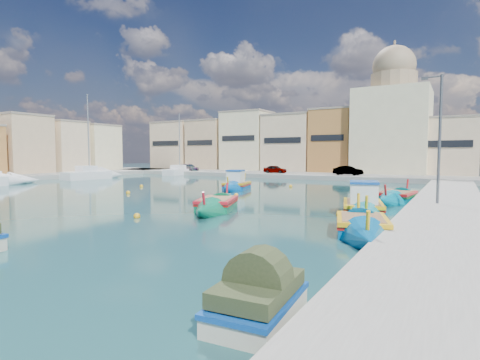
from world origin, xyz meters
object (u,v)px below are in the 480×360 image
Objects in this scene: church_block at (393,120)px; tender_far at (258,301)px; luzzu_blue_cabin at (237,186)px; luzzu_cyan_south at (362,227)px; yacht_mid at (7,181)px; luzzu_blue_south at (217,205)px; yacht_midnorth at (99,175)px; yacht_north at (184,172)px; luzzu_turquoise_cabin at (363,208)px; quay_street_lamp at (439,138)px; luzzu_cyan_mid at (397,198)px.

church_block is 52.98m from tender_far.
luzzu_blue_cabin reaches higher than luzzu_cyan_south.
yacht_mid is at bearing 158.06° from tender_far.
luzzu_blue_south is (-4.26, -39.80, -8.15)m from church_block.
luzzu_blue_cabin is (-9.82, -28.06, -8.06)m from church_block.
yacht_north is at bearing 76.54° from yacht_midnorth.
luzzu_turquoise_cabin is 1.07× the size of luzzu_blue_south.
luzzu_turquoise_cabin reaches higher than luzzu_cyan_south.
yacht_north reaches higher than quay_street_lamp.
luzzu_cyan_south is at bearing -44.17° from luzzu_blue_cabin.
luzzu_cyan_mid is 1.05× the size of luzzu_cyan_south.
luzzu_blue_cabin is 0.96× the size of luzzu_blue_south.
luzzu_turquoise_cabin is at bearing -38.14° from yacht_north.
church_block is 38.28m from luzzu_turquoise_cabin.
yacht_midnorth is at bearing 84.88° from yacht_mid.
luzzu_cyan_mid is 40.56m from yacht_north.
quay_street_lamp reaches higher than tender_far.
luzzu_blue_cabin is 0.97× the size of luzzu_cyan_mid.
luzzu_blue_cabin is at bearing 115.33° from luzzu_blue_south.
luzzu_turquoise_cabin is at bearing -84.00° from church_block.
quay_street_lamp is 0.78× the size of yacht_mid.
tender_far is (9.26, -12.33, 0.14)m from luzzu_blue_south.
quay_street_lamp is at bearing 26.37° from luzzu_blue_south.
tender_far is (1.09, -14.91, 0.04)m from luzzu_turquoise_cabin.
luzzu_cyan_south is (9.26, -2.65, 0.00)m from luzzu_blue_south.
tender_far is (5.00, -52.13, -8.01)m from church_block.
luzzu_turquoise_cabin is 0.77× the size of yacht_midnorth.
yacht_midnorth is 11.63m from yacht_mid.
yacht_north is at bearing 130.26° from tender_far.
yacht_midnorth is (-38.94, 18.01, 0.22)m from luzzu_cyan_south.
tender_far is at bearing -85.83° from luzzu_turquoise_cabin.
luzzu_blue_south is 3.21× the size of tender_far.
luzzu_cyan_mid is at bearing 8.44° from yacht_mid.
quay_street_lamp is 0.93× the size of luzzu_cyan_mid.
yacht_midnorth is (-24.12, 3.62, 0.13)m from luzzu_blue_cabin.
church_block reaches higher than luzzu_cyan_south.
luzzu_turquoise_cabin is at bearing -1.76° from yacht_mid.
yacht_mid is (-25.15, -7.97, 0.05)m from luzzu_blue_cabin.
yacht_midnorth reaches higher than luzzu_cyan_mid.
luzzu_blue_south is 15.42m from tender_far.
luzzu_cyan_south is 48.00m from yacht_north.
church_block reaches higher than quay_street_lamp.
church_block is 6.99× the size of tender_far.
yacht_mid reaches higher than luzzu_cyan_south.
yacht_north is at bearing 137.74° from luzzu_cyan_south.
yacht_midnorth is (-38.94, 27.69, 0.08)m from tender_far.
luzzu_blue_cabin reaches higher than tender_far.
luzzu_turquoise_cabin is 1.12× the size of luzzu_blue_cabin.
yacht_mid is at bearing -134.15° from church_block.
yacht_midnorth is at bearing 144.58° from tender_far.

